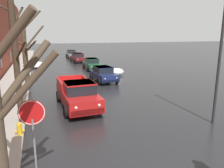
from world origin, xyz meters
TOP-DOWN VIEW (x-y plane):
  - left_sidewalk_slab at (-5.81, 18.00)m, footprint 2.68×80.00m
  - snow_bank_near_corner_left at (-3.74, 27.03)m, footprint 1.86×1.20m
  - snow_bank_along_left_kerb at (4.34, 18.89)m, footprint 1.76×1.29m
  - snow_bank_mid_block_left at (-4.17, 28.18)m, footprint 3.02×1.33m
  - snow_bank_near_corner_right at (3.95, 30.61)m, footprint 2.66×1.34m
  - bare_tree_second_along_sidewalk at (-4.62, 8.11)m, footprint 3.12×3.89m
  - bare_tree_mid_block at (-4.55, 16.68)m, footprint 3.02×2.88m
  - pickup_truck_red_approaching_near_lane at (-1.47, 9.58)m, footprint 2.28×5.33m
  - sedan_darkblue_parked_kerbside_close at (2.19, 16.40)m, footprint 2.06×4.01m
  - sedan_green_parked_kerbside_mid at (2.81, 23.57)m, footprint 1.85×4.27m
  - sedan_maroon_parked_far_down_block at (2.42, 31.50)m, footprint 2.15×4.27m
  - sedan_grey_queued_behind_truck at (2.41, 38.07)m, footprint 1.89×4.06m
  - fire_hydrant at (-4.62, 6.40)m, footprint 0.42×0.22m
  - stop_sign_at_corner at (-3.90, 2.87)m, footprint 0.76×0.09m
  - street_lamp_post at (4.69, 4.94)m, footprint 0.44×0.24m

SIDE VIEW (x-z plane):
  - left_sidewalk_slab at x=-5.81m, z-range 0.00..0.13m
  - snow_bank_near_corner_left at x=-3.74m, z-range 0.00..0.56m
  - fire_hydrant at x=-4.62m, z-range 0.00..0.71m
  - snow_bank_mid_block_left at x=-4.17m, z-range -0.01..0.75m
  - snow_bank_near_corner_right at x=3.95m, z-range -0.01..0.76m
  - snow_bank_along_left_kerb at x=4.34m, z-range -0.01..0.78m
  - sedan_darkblue_parked_kerbside_close at x=2.19m, z-range 0.04..1.46m
  - sedan_grey_queued_behind_truck at x=2.41m, z-range 0.04..1.46m
  - sedan_green_parked_kerbside_mid at x=2.81m, z-range 0.04..1.46m
  - sedan_maroon_parked_far_down_block at x=2.42m, z-range 0.04..1.46m
  - pickup_truck_red_approaching_near_lane at x=-1.47m, z-range 0.00..1.76m
  - stop_sign_at_corner at x=-3.90m, z-range 0.74..3.44m
  - bare_tree_mid_block at x=-4.55m, z-range -0.16..6.29m
  - street_lamp_post at x=4.69m, z-range 0.36..6.59m
  - bare_tree_second_along_sidewalk at x=-4.62m, z-range 0.10..7.64m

